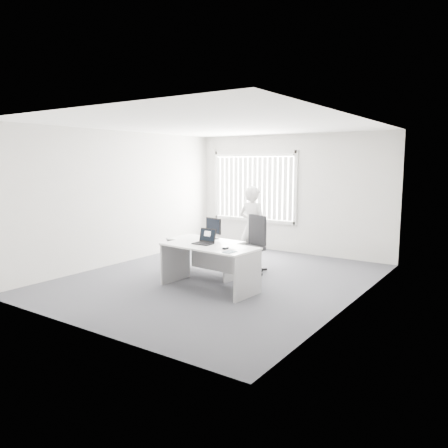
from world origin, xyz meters
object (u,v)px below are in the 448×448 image
Objects in this scene: person at (253,227)px; monitor at (213,228)px; desk_far at (205,249)px; office_chair at (250,255)px; desk_near at (209,258)px; laptop at (203,237)px.

person is 4.07× the size of monitor.
office_chair is at bearing 44.51° from desk_far.
desk_near is 4.15× the size of monitor.
office_chair is at bearing 117.54° from person.
desk_far is at bearing 134.89° from desk_near.
desk_far is at bearing 124.11° from laptop.
office_chair reaches higher than monitor.
desk_far is 0.90m from office_chair.
person is 1.73m from laptop.
desk_near is 1.80m from person.
person is at bearing 75.00° from monitor.
desk_near is at bearing -45.36° from monitor.
office_chair is 1.44m from laptop.
office_chair is at bearing 44.84° from monitor.
laptop is 0.80× the size of monitor.
monitor reaches higher than desk_far.
desk_near is 1.52× the size of office_chair.
office_chair is at bearing 94.06° from desk_near.
monitor is at bearing 74.74° from desk_far.
desk_near is 1.04m from desk_far.
laptop reaches higher than desk_far.
desk_near is at bearing -44.98° from desk_far.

